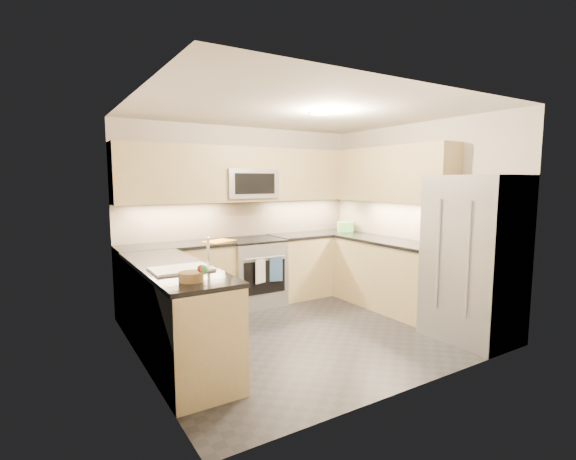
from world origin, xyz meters
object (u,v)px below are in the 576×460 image
(gas_range, at_px, (254,272))
(refrigerator, at_px, (474,258))
(microwave, at_px, (249,184))
(utensil_bowl, at_px, (346,227))
(fruit_basket, at_px, (191,277))
(cutting_board, at_px, (219,241))

(gas_range, height_order, refrigerator, refrigerator)
(microwave, xyz_separation_m, refrigerator, (1.45, -2.55, -0.80))
(utensil_bowl, relative_size, fruit_basket, 1.29)
(microwave, bearing_deg, refrigerator, -60.38)
(utensil_bowl, distance_m, cutting_board, 2.14)
(microwave, distance_m, utensil_bowl, 1.76)
(refrigerator, distance_m, utensil_bowl, 2.38)
(cutting_board, height_order, fruit_basket, fruit_basket)
(utensil_bowl, bearing_deg, refrigerator, -93.89)
(gas_range, bearing_deg, utensil_bowl, -1.83)
(gas_range, distance_m, microwave, 1.25)
(microwave, height_order, utensil_bowl, microwave)
(microwave, bearing_deg, fruit_basket, -126.60)
(gas_range, xyz_separation_m, utensil_bowl, (1.61, -0.05, 0.56))
(refrigerator, height_order, cutting_board, refrigerator)
(refrigerator, distance_m, cutting_board, 3.09)
(refrigerator, relative_size, cutting_board, 4.61)
(utensil_bowl, bearing_deg, gas_range, 178.17)
(microwave, bearing_deg, utensil_bowl, -6.25)
(cutting_board, bearing_deg, microwave, 18.69)
(gas_range, distance_m, cutting_board, 0.72)
(microwave, xyz_separation_m, fruit_basket, (-1.56, -2.10, -0.72))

